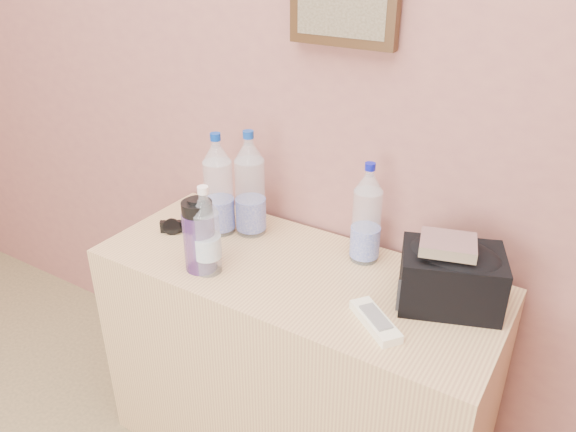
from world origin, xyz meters
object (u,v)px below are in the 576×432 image
object	(u,v)px
dresser	(294,367)
sunglasses	(184,226)
pet_large_c	(367,218)
ac_remote	(375,321)
foil_packet	(448,245)
pet_large_b	(250,189)
toiletry_bag	(451,275)
pet_small	(206,235)
pet_large_a	(219,190)
nalgene_bottle	(199,235)

from	to	relation	value
dresser	sunglasses	distance (m)	0.55
pet_large_c	ac_remote	bearing A→B (deg)	-59.78
pet_large_c	foil_packet	world-z (taller)	pet_large_c
pet_large_c	pet_large_b	bearing A→B (deg)	-173.81
dresser	foil_packet	xyz separation A→B (m)	(0.40, 0.04, 0.53)
sunglasses	toiletry_bag	bearing A→B (deg)	-29.88
pet_small	ac_remote	bearing A→B (deg)	2.79
pet_small	sunglasses	world-z (taller)	pet_small
pet_large_b	toiletry_bag	size ratio (longest dim) A/B	1.35
ac_remote	dresser	bearing A→B (deg)	-163.29
dresser	pet_large_a	size ratio (longest dim) A/B	3.57
foil_packet	ac_remote	bearing A→B (deg)	-124.65
dresser	foil_packet	bearing A→B (deg)	6.32
pet_large_a	nalgene_bottle	world-z (taller)	pet_large_a
pet_small	toiletry_bag	world-z (taller)	pet_small
ac_remote	pet_small	bearing A→B (deg)	-140.13
pet_large_b	toiletry_bag	distance (m)	0.64
dresser	pet_large_b	world-z (taller)	pet_large_b
pet_large_c	pet_small	distance (m)	0.44
pet_large_c	toiletry_bag	bearing A→B (deg)	-16.92
pet_large_a	toiletry_bag	xyz separation A→B (m)	(0.72, 0.00, -0.06)
pet_large_a	pet_large_c	size ratio (longest dim) A/B	1.09
pet_small	pet_large_a	bearing A→B (deg)	119.59
pet_small	foil_packet	xyz separation A→B (m)	(0.59, 0.18, 0.07)
pet_small	nalgene_bottle	size ratio (longest dim) A/B	1.20
pet_small	nalgene_bottle	distance (m)	0.03
pet_large_a	foil_packet	size ratio (longest dim) A/B	2.46
pet_large_c	sunglasses	world-z (taller)	pet_large_c
sunglasses	pet_large_a	bearing A→B (deg)	-0.53
nalgene_bottle	foil_packet	xyz separation A→B (m)	(0.62, 0.17, 0.07)
dresser	pet_large_a	xyz separation A→B (m)	(-0.31, 0.07, 0.50)
dresser	nalgene_bottle	world-z (taller)	nalgene_bottle
sunglasses	foil_packet	world-z (taller)	foil_packet
dresser	foil_packet	distance (m)	0.67
pet_large_b	sunglasses	bearing A→B (deg)	-148.37
pet_large_a	foil_packet	xyz separation A→B (m)	(0.70, -0.02, 0.04)
dresser	pet_small	world-z (taller)	pet_small
pet_large_c	sunglasses	xyz separation A→B (m)	(-0.54, -0.15, -0.11)
pet_large_b	pet_large_a	bearing A→B (deg)	-151.35
pet_large_a	nalgene_bottle	bearing A→B (deg)	-66.42
pet_large_b	pet_large_c	size ratio (longest dim) A/B	1.12
pet_large_a	ac_remote	bearing A→B (deg)	-16.28
pet_large_b	nalgene_bottle	world-z (taller)	pet_large_b
pet_large_b	pet_large_c	bearing A→B (deg)	6.19
ac_remote	foil_packet	world-z (taller)	foil_packet
foil_packet	pet_small	bearing A→B (deg)	-163.47
pet_small	foil_packet	world-z (taller)	pet_small
toiletry_bag	pet_large_a	bearing A→B (deg)	159.57
pet_large_b	foil_packet	distance (m)	0.62
dresser	ac_remote	distance (m)	0.48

